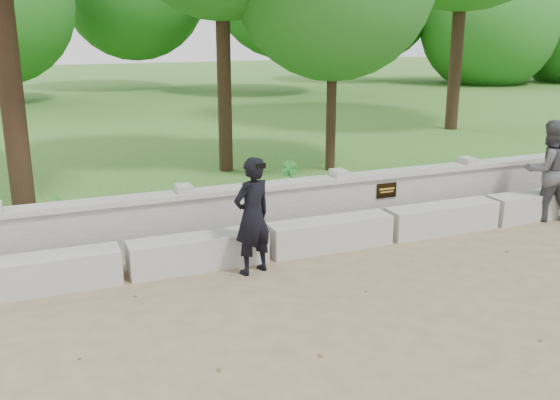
% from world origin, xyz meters
% --- Properties ---
extents(ground, '(80.00, 80.00, 0.00)m').
position_xyz_m(ground, '(0.00, 0.00, 0.00)').
color(ground, '#9A805E').
rests_on(ground, ground).
extents(lawn, '(40.00, 22.00, 0.25)m').
position_xyz_m(lawn, '(0.00, 14.00, 0.12)').
color(lawn, '#2A5A1D').
rests_on(lawn, ground).
extents(concrete_bench, '(11.90, 0.45, 0.45)m').
position_xyz_m(concrete_bench, '(0.00, 1.90, 0.22)').
color(concrete_bench, beige).
rests_on(concrete_bench, ground).
extents(parapet_wall, '(12.50, 0.35, 0.90)m').
position_xyz_m(parapet_wall, '(0.00, 2.60, 0.46)').
color(parapet_wall, beige).
rests_on(parapet_wall, ground).
extents(man_main, '(0.67, 0.62, 1.58)m').
position_xyz_m(man_main, '(-2.38, 1.45, 0.79)').
color(man_main, black).
rests_on(man_main, ground).
extents(visitor_left, '(0.96, 0.82, 1.70)m').
position_xyz_m(visitor_left, '(3.02, 1.80, 0.85)').
color(visitor_left, '#48484E').
rests_on(visitor_left, ground).
extents(shrub_a, '(0.37, 0.36, 0.59)m').
position_xyz_m(shrub_a, '(-4.65, 3.30, 0.54)').
color(shrub_a, '#2D8431').
rests_on(shrub_a, lawn).
extents(shrub_b, '(0.40, 0.44, 0.66)m').
position_xyz_m(shrub_b, '(-0.81, 3.87, 0.58)').
color(shrub_b, '#2D8431').
rests_on(shrub_b, lawn).
extents(shrub_c, '(0.54, 0.49, 0.53)m').
position_xyz_m(shrub_c, '(2.60, 3.30, 0.52)').
color(shrub_c, '#2D8431').
rests_on(shrub_c, lawn).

